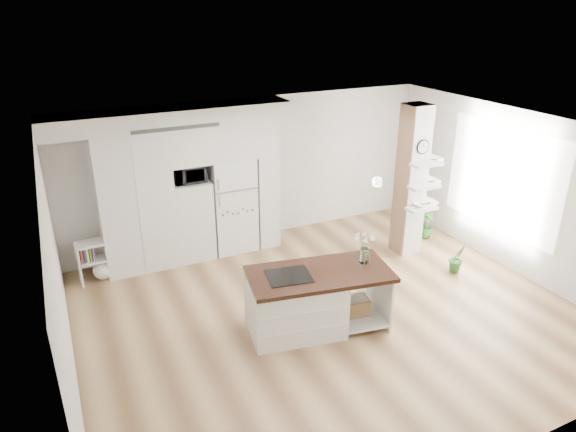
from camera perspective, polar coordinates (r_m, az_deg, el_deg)
name	(u,v)px	position (r m, az deg, el deg)	size (l,w,h in m)	color
floor	(329,313)	(7.77, 4.56, -10.68)	(7.00, 6.00, 0.01)	tan
room	(333,196)	(6.92, 5.03, 2.24)	(7.04, 6.04, 2.72)	white
cabinet_wall	(179,178)	(8.88, -12.06, 4.15)	(4.00, 0.71, 2.70)	white
refrigerator	(232,204)	(9.35, -6.29, 1.36)	(0.78, 0.69, 1.75)	white
column	(417,182)	(9.27, 14.18, 3.73)	(0.69, 0.90, 2.70)	silver
window	(502,179)	(9.40, 22.68, 3.86)	(2.40, 2.40, 0.00)	white
pendant_light	(428,158)	(7.91, 15.31, 6.19)	(0.12, 0.12, 0.10)	white
kitchen_island	(304,301)	(7.16, 1.77, -9.40)	(2.08, 1.25, 1.45)	white
bookshelf	(99,263)	(9.00, -20.28, -4.91)	(0.61, 0.37, 0.69)	white
floor_plant_a	(457,258)	(9.15, 18.26, -4.49)	(0.28, 0.23, 0.51)	#33722D
floor_plant_b	(426,225)	(10.29, 15.04, -1.01)	(0.28, 0.28, 0.50)	#33722D
microwave	(189,174)	(8.86, -10.94, 4.63)	(0.54, 0.37, 0.30)	#2D2D2D
shelf_plant	(424,168)	(9.49, 14.83, 5.22)	(0.27, 0.23, 0.30)	#33722D
decor_bowl	(420,205)	(9.17, 14.49, 1.16)	(0.22, 0.22, 0.05)	white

